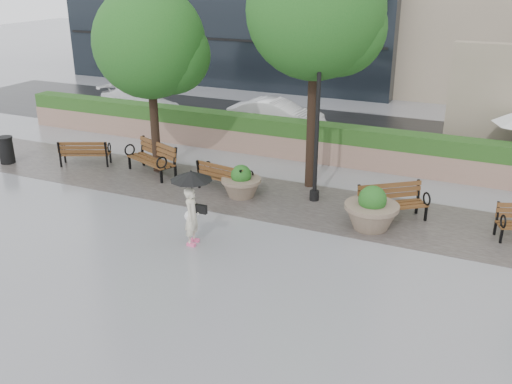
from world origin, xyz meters
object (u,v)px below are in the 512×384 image
at_px(bench_2, 224,183).
at_px(trash_bin, 6,151).
at_px(car_left, 140,103).
at_px(planter_right, 371,212).
at_px(car_right, 276,115).
at_px(planter_left, 241,184).
at_px(bench_1, 152,165).
at_px(bench_3, 392,210).
at_px(pedestrian, 192,200).
at_px(bench_0, 86,158).
at_px(lamppost, 316,142).

bearing_deg(bench_2, trash_bin, 14.05).
bearing_deg(car_left, planter_right, -106.52).
xyz_separation_m(trash_bin, car_left, (0.34, 7.50, 0.19)).
bearing_deg(car_right, planter_left, -166.73).
height_order(bench_1, planter_left, bench_1).
bearing_deg(bench_3, planter_right, -154.96).
xyz_separation_m(bench_2, pedestrian, (0.93, -3.47, 0.88)).
height_order(bench_2, bench_3, bench_3).
bearing_deg(bench_1, car_left, 149.64).
xyz_separation_m(bench_0, car_left, (-2.31, 6.55, 0.37)).
bearing_deg(bench_0, bench_1, 159.77).
bearing_deg(trash_bin, bench_3, 3.10).
height_order(bench_3, planter_left, planter_left).
bearing_deg(bench_2, car_right, -71.54).
distance_m(planter_left, pedestrian, 3.38).
height_order(bench_1, lamppost, lamppost).
bearing_deg(pedestrian, bench_0, 51.18).
bearing_deg(planter_right, bench_2, 170.46).
distance_m(bench_1, bench_2, 2.92).
relative_size(bench_2, pedestrian, 0.94).
xyz_separation_m(bench_1, planter_right, (7.62, -1.18, 0.15)).
bearing_deg(lamppost, bench_1, -179.46).
distance_m(bench_0, bench_2, 5.51).
relative_size(planter_left, car_right, 0.30).
bearing_deg(bench_2, bench_3, -171.77).
height_order(bench_0, bench_3, bench_3).
bearing_deg(bench_3, car_right, 94.32).
height_order(bench_2, pedestrian, pedestrian).
xyz_separation_m(bench_2, lamppost, (2.75, 0.43, 1.51)).
distance_m(bench_0, planter_left, 6.18).
distance_m(lamppost, car_left, 12.35).
bearing_deg(bench_0, planter_left, 152.11).
relative_size(bench_2, car_right, 0.45).
bearing_deg(bench_3, bench_0, 141.29).
distance_m(bench_2, planter_right, 4.80).
distance_m(bench_2, planter_left, 0.70).
height_order(bench_3, car_right, car_right).
height_order(bench_3, car_left, car_left).
bearing_deg(bench_2, bench_0, 6.70).
bearing_deg(pedestrian, car_left, 31.39).
relative_size(bench_0, planter_right, 1.26).
relative_size(lamppost, car_left, 0.92).
distance_m(planter_right, pedestrian, 4.70).
distance_m(bench_0, bench_1, 2.62).
bearing_deg(bench_3, car_left, 114.88).
height_order(bench_0, pedestrian, pedestrian).
distance_m(bench_1, trash_bin, 5.39).
bearing_deg(pedestrian, planter_right, -64.05).
xyz_separation_m(planter_left, trash_bin, (-8.82, -0.57, 0.06)).
bearing_deg(bench_2, planter_left, 172.76).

